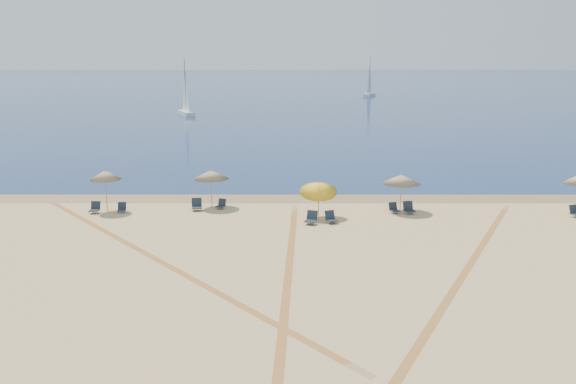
# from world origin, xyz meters

# --- Properties ---
(ocean) EXTENTS (500.00, 500.00, 0.00)m
(ocean) POSITION_xyz_m (0.00, 225.00, 0.01)
(ocean) COLOR #0C2151
(ocean) RESTS_ON ground
(wet_sand) EXTENTS (500.00, 500.00, 0.00)m
(wet_sand) POSITION_xyz_m (0.00, 24.00, 0.00)
(wet_sand) COLOR olive
(wet_sand) RESTS_ON ground
(umbrella_1) EXTENTS (1.91, 1.91, 2.58)m
(umbrella_1) POSITION_xyz_m (-11.07, 20.50, 2.23)
(umbrella_1) COLOR gray
(umbrella_1) RESTS_ON ground
(umbrella_2) EXTENTS (2.23, 2.23, 2.40)m
(umbrella_2) POSITION_xyz_m (-4.80, 21.58, 2.05)
(umbrella_2) COLOR gray
(umbrella_2) RESTS_ON ground
(umbrella_3) EXTENTS (2.20, 2.26, 2.41)m
(umbrella_3) POSITION_xyz_m (1.78, 19.01, 1.79)
(umbrella_3) COLOR gray
(umbrella_3) RESTS_ON ground
(umbrella_4) EXTENTS (2.33, 2.33, 2.32)m
(umbrella_4) POSITION_xyz_m (6.86, 20.51, 1.98)
(umbrella_4) COLOR gray
(umbrella_4) RESTS_ON ground
(chair_1) EXTENTS (0.59, 0.69, 0.68)m
(chair_1) POSITION_xyz_m (-11.67, 20.05, 0.30)
(chair_1) COLOR black
(chair_1) RESTS_ON ground
(chair_2) EXTENTS (0.56, 0.64, 0.59)m
(chair_2) POSITION_xyz_m (-10.09, 20.21, 0.26)
(chair_2) COLOR black
(chair_2) RESTS_ON ground
(chair_3) EXTENTS (0.72, 0.81, 0.74)m
(chair_3) POSITION_xyz_m (-5.61, 20.70, 0.32)
(chair_3) COLOR black
(chair_3) RESTS_ON ground
(chair_4) EXTENTS (0.69, 0.74, 0.61)m
(chair_4) POSITION_xyz_m (-4.15, 21.09, 0.27)
(chair_4) COLOR black
(chair_4) RESTS_ON ground
(chair_5) EXTENTS (0.81, 0.87, 0.73)m
(chair_5) POSITION_xyz_m (1.32, 17.59, 0.32)
(chair_5) COLOR black
(chair_5) RESTS_ON ground
(chair_6) EXTENTS (0.78, 0.84, 0.69)m
(chair_6) POSITION_xyz_m (2.44, 17.79, 0.30)
(chair_6) COLOR black
(chair_6) RESTS_ON ground
(chair_7) EXTENTS (0.67, 0.73, 0.62)m
(chair_7) POSITION_xyz_m (6.40, 20.07, 0.27)
(chair_7) COLOR black
(chair_7) RESTS_ON ground
(chair_8) EXTENTS (0.72, 0.80, 0.72)m
(chair_8) POSITION_xyz_m (7.28, 19.93, 0.32)
(chair_8) COLOR black
(chair_8) RESTS_ON ground
(chair_9) EXTENTS (0.76, 0.82, 0.69)m
(chair_9) POSITION_xyz_m (16.94, 19.12, 0.31)
(chair_9) COLOR black
(chair_9) RESTS_ON ground
(sailboat_0) EXTENTS (3.67, 6.01, 8.77)m
(sailboat_0) POSITION_xyz_m (-16.47, 82.93, 2.65)
(sailboat_0) COLOR white
(sailboat_0) RESTS_ON ocean
(sailboat_1) EXTENTS (3.71, 6.32, 9.20)m
(sailboat_1) POSITION_xyz_m (19.23, 130.73, 2.78)
(sailboat_1) COLOR white
(sailboat_1) RESTS_ON ocean
(tire_tracks) EXTENTS (53.10, 42.43, 0.00)m
(tire_tracks) POSITION_xyz_m (0.26, 9.30, 0.00)
(tire_tracks) COLOR tan
(tire_tracks) RESTS_ON ground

